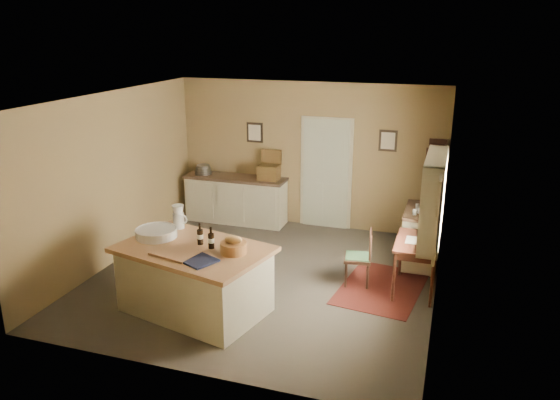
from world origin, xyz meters
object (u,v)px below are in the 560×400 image
Objects in this scene: sideboard at (236,198)px; work_island at (194,277)px; writing_desk at (417,247)px; shelving_unit at (436,197)px; right_cabinet at (421,236)px; desk_chair at (357,258)px.

work_island is at bearing -76.69° from sideboard.
shelving_unit is at bearing 85.06° from writing_desk.
shelving_unit is (3.69, -0.20, 0.43)m from sideboard.
writing_desk is at bearing 42.19° from work_island.
sideboard is 2.05× the size of writing_desk.
work_island is at bearing -131.92° from shelving_unit.
shelving_unit reaches higher than right_cabinet.
sideboard is (-0.81, 3.41, -0.00)m from work_island.
desk_chair is at bearing 50.53° from work_island.
desk_chair is 0.45× the size of shelving_unit.
writing_desk is at bearing -94.94° from shelving_unit.
work_island is 2.17× the size of right_cabinet.
work_island is at bearing -151.84° from desk_chair.
shelving_unit is at bearing 78.19° from right_cabinet.
shelving_unit is (2.88, 3.21, 0.43)m from work_island.
desk_chair is (2.72, -1.97, -0.07)m from sideboard.
writing_desk is at bearing -28.44° from sideboard.
sideboard is at bearing 151.56° from writing_desk.
right_cabinet is (3.54, -0.91, -0.02)m from sideboard.
sideboard is 3.72m from shelving_unit.
desk_chair is 2.08m from shelving_unit.
work_island reaches higher than writing_desk.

